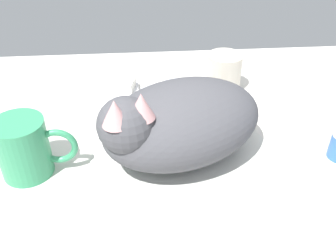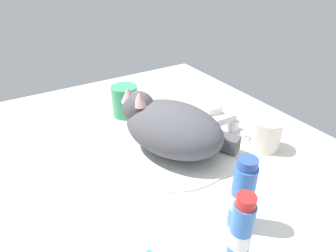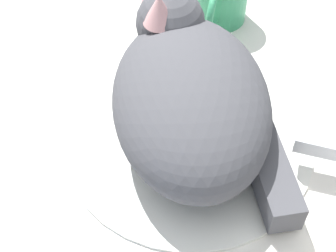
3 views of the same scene
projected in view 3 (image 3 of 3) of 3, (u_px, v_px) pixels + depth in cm
name	position (u px, v px, depth cm)	size (l,w,h in cm)	color
ground_plane	(188.00, 147.00, 62.07)	(110.00, 82.50, 3.00)	silver
sink_basin	(189.00, 138.00, 60.60)	(30.25, 30.25, 0.82)	silver
cat	(191.00, 94.00, 55.99)	(30.94, 27.84, 14.96)	#4C4C51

